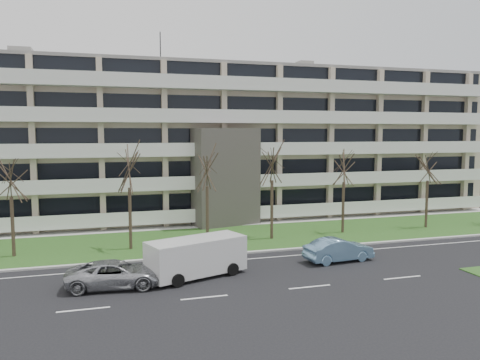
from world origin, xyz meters
name	(u,v)px	position (x,y,z in m)	size (l,w,h in m)	color
ground	(310,287)	(0.00, 0.00, 0.00)	(160.00, 160.00, 0.00)	black
grass_verge	(243,237)	(0.00, 13.00, 0.03)	(90.00, 10.00, 0.06)	#2C4B19
curb	(263,251)	(0.00, 8.00, 0.06)	(90.00, 0.35, 0.12)	#B2B2AD
sidewalk	(226,224)	(0.00, 18.50, 0.04)	(90.00, 2.00, 0.08)	#B2B2AD
lane_edge_line	(270,257)	(0.00, 6.50, 0.01)	(90.00, 0.12, 0.01)	white
apartment_building	(209,142)	(-0.01, 25.32, 7.61)	(60.50, 15.10, 18.75)	#BBAD91
silver_pickup	(115,274)	(-10.40, 3.03, 0.74)	(2.46, 5.33, 1.48)	#A5A7AD
blue_sedan	(339,250)	(4.10, 4.33, 0.78)	(1.65, 4.72, 1.56)	#76A5CD
white_van	(198,254)	(-5.61, 3.73, 1.37)	(6.30, 4.01, 2.30)	silver
tree_1	(10,174)	(-17.00, 11.63, 5.81)	(3.74, 3.74, 7.48)	#382B21
tree_2	(129,163)	(-9.09, 11.49, 6.38)	(4.10, 4.10, 8.20)	#382B21
tree_3	(207,165)	(-3.06, 12.62, 6.08)	(3.91, 3.91, 7.81)	#382B21
tree_4	(272,157)	(2.06, 11.75, 6.65)	(4.27, 4.27, 8.55)	#382B21
tree_5	(344,162)	(8.74, 12.25, 6.11)	(3.93, 3.93, 7.86)	#382B21
tree_6	(428,162)	(17.07, 12.10, 5.98)	(3.84, 3.84, 7.69)	#382B21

